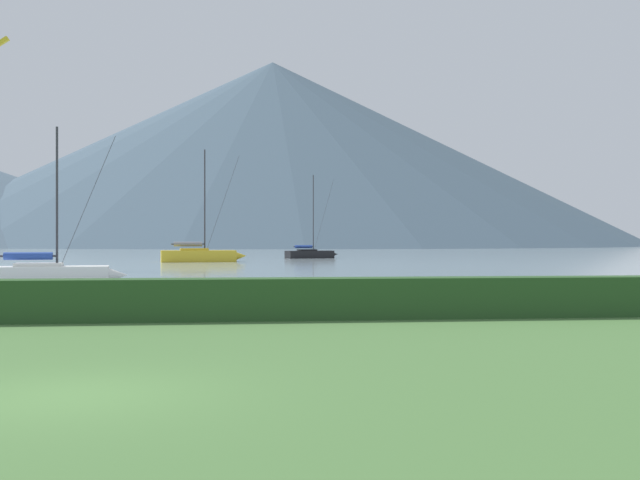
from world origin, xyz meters
name	(u,v)px	position (x,y,z in m)	size (l,w,h in m)	color
ground_plane	(70,396)	(0.00, 0.00, 0.00)	(1000.00, 1000.00, 0.00)	#477038
harbor_water	(219,252)	(0.00, 137.00, 0.00)	(320.00, 246.00, 0.00)	#8C9EA3
hedge_line	(148,300)	(0.00, 11.00, 0.61)	(80.00, 1.20, 1.22)	#284C23
sailboat_slip_2	(48,274)	(-6.95, 29.50, 0.59)	(7.28, 2.86, 8.14)	white
sailboat_slip_6	(200,255)	(-0.96, 70.82, 0.74)	(9.00, 3.52, 11.71)	gold
sailboat_slip_8	(310,253)	(12.09, 85.77, 0.59)	(6.95, 3.70, 10.39)	black
distant_hill_west_ridge	(273,154)	(19.28, 320.65, 38.44)	(297.73, 297.73, 76.88)	#425666
distant_hill_far_shoulder	(262,190)	(16.86, 375.38, 26.67)	(317.51, 317.51, 53.33)	#4C6070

